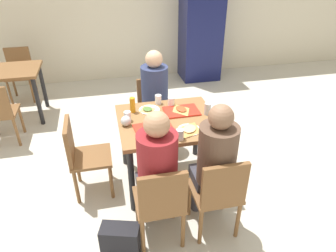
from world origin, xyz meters
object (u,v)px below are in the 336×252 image
Objects in this scene: pizza_slice_d at (190,129)px; plastic_cup_c at (127,116)px; main_table at (168,129)px; paper_plate_near_edge at (189,130)px; condiment_bottle at (133,105)px; tray_red_far at (181,111)px; handbag at (121,239)px; person_in_brown_jacket at (215,158)px; pizza_slice_c at (148,109)px; background_chair_far at (20,70)px; foil_bundle at (126,121)px; pizza_slice_a at (155,128)px; chair_near_right at (219,192)px; pizza_slice_b at (181,109)px; chair_left_end at (82,153)px; paper_plate_center at (149,110)px; chair_far_side at (154,107)px; plastic_cup_a at (158,99)px; chair_near_left at (161,201)px; plastic_cup_d at (171,102)px; person_in_red at (157,167)px; person_far_side at (155,94)px; tray_red_near at (154,129)px; plastic_cup_b at (180,135)px; background_table at (8,79)px; drink_fridge at (201,28)px.

plastic_cup_c is (-0.55, 0.32, 0.03)m from pizza_slice_d.
paper_plate_near_edge is at bearing -58.49° from main_table.
tray_red_far is at bearing -12.54° from condiment_bottle.
paper_plate_near_edge is at bearing 38.74° from handbag.
pizza_slice_c is at bearing 114.43° from person_in_brown_jacket.
foil_bundle is at bearing -60.53° from background_chair_far.
person_in_brown_jacket is at bearing -51.48° from pizza_slice_a.
chair_near_right is at bearing -58.00° from pizza_slice_a.
chair_left_end is at bearing -172.39° from pizza_slice_b.
plastic_cup_c is at bearing -144.55° from paper_plate_center.
pizza_slice_d is (-0.10, 0.57, 0.29)m from chair_near_right.
pizza_slice_b is at bearing 86.93° from pizza_slice_d.
handbag is at bearing -104.32° from condiment_bottle.
chair_far_side is 8.33× the size of plastic_cup_a.
chair_near_left is 8.33× the size of plastic_cup_d.
person_in_brown_jacket is 5.65× the size of paper_plate_center.
person_in_red is at bearing 164.18° from chair_near_right.
person_far_side is (-0.00, -0.14, 0.25)m from chair_far_side.
person_in_red reaches higher than foil_bundle.
tray_red_near is 0.55m from plastic_cup_a.
chair_near_left is (-0.25, -0.82, -0.16)m from main_table.
background_table is at bearing 130.67° from plastic_cup_b.
foil_bundle is (-0.59, -0.16, 0.03)m from pizza_slice_b.
foil_bundle is at bearing -105.69° from plastic_cup_c.
main_table is at bearing -44.50° from background_table.
person_in_brown_jacket is 5.70× the size of pizza_slice_a.
condiment_bottle is (-0.32, -0.58, 0.35)m from chair_far_side.
chair_near_left is at bearing -98.52° from chair_far_side.
chair_far_side is at bearing 98.52° from chair_near_right.
tray_red_far is 0.02m from pizza_slice_b.
drink_fridge is at bearing 64.49° from tray_red_near.
main_table is 0.41m from plastic_cup_a.
plastic_cup_c is (-0.64, 0.89, 0.32)m from chair_near_right.
background_table is at bearing 115.76° from handbag.
tray_red_near is 0.28m from foil_bundle.
paper_plate_center is at bearing 35.45° from plastic_cup_c.
pizza_slice_b is at bearing 15.34° from foil_bundle.
tray_red_far is at bearing 14.55° from foil_bundle.
drink_fridge is at bearing 59.80° from person_far_side.
pizza_slice_a is 2.18× the size of plastic_cup_b.
background_chair_far is at bearing 90.00° from background_table.
paper_plate_center is at bearing 86.43° from tray_red_near.
chair_near_right is 0.44× the size of drink_fridge.
pizza_slice_d is 2.76× the size of plastic_cup_a.
foil_bundle is at bearing -110.53° from condiment_bottle.
pizza_slice_b is at bearing 7.61° from chair_left_end.
pizza_slice_c is (0.71, 0.23, 0.29)m from chair_left_end.
tray_red_far is 3.60× the size of foil_bundle.
pizza_slice_b is at bearing 66.53° from chair_near_left.
main_table is 0.30m from paper_plate_center.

